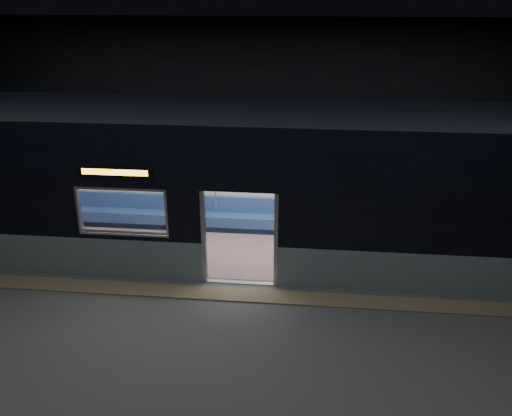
# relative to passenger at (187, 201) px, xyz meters

# --- Properties ---
(station_floor) EXTENTS (24.00, 14.00, 0.01)m
(station_floor) POSITION_rel_passenger_xyz_m (1.66, -3.55, -0.79)
(station_floor) COLOR #47494C
(station_floor) RESTS_ON ground
(station_envelope) EXTENTS (24.00, 14.00, 5.00)m
(station_envelope) POSITION_rel_passenger_xyz_m (1.66, -3.55, 2.88)
(station_envelope) COLOR black
(station_envelope) RESTS_ON station_floor
(tactile_strip) EXTENTS (22.80, 0.50, 0.03)m
(tactile_strip) POSITION_rel_passenger_xyz_m (1.66, -3.00, -0.77)
(tactile_strip) COLOR #8C7F59
(tactile_strip) RESTS_ON station_floor
(metro_car) EXTENTS (18.00, 3.04, 3.35)m
(metro_car) POSITION_rel_passenger_xyz_m (1.65, -1.00, 1.06)
(metro_car) COLOR gray
(metro_car) RESTS_ON station_floor
(passenger) EXTENTS (0.41, 0.68, 1.35)m
(passenger) POSITION_rel_passenger_xyz_m (0.00, 0.00, 0.00)
(passenger) COLOR black
(passenger) RESTS_ON metro_car
(handbag) EXTENTS (0.36, 0.34, 0.15)m
(handbag) POSITION_rel_passenger_xyz_m (-0.03, -0.22, -0.11)
(handbag) COLOR black
(handbag) RESTS_ON passenger
(transit_map) EXTENTS (0.97, 0.03, 0.63)m
(transit_map) POSITION_rel_passenger_xyz_m (2.46, 0.31, 0.68)
(transit_map) COLOR white
(transit_map) RESTS_ON metro_car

